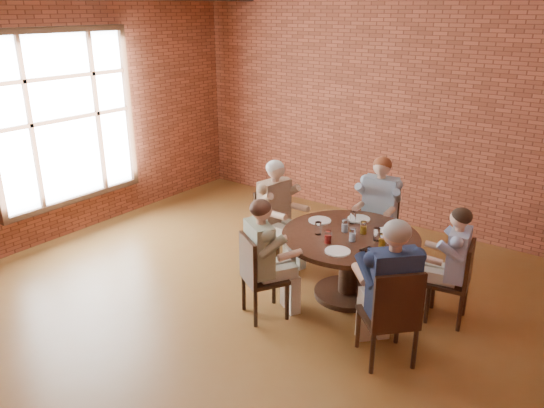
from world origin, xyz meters
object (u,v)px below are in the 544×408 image
Objects in this scene: diner_d at (265,259)px; diner_e at (390,291)px; chair_a at (457,279)px; smartphone at (367,249)px; diner_a at (451,266)px; diner_c at (278,214)px; chair_c at (273,223)px; chair_e at (392,314)px; chair_b at (379,220)px; diner_b at (378,210)px; chair_d at (258,274)px; dining_table at (349,253)px.

diner_d is 1.34m from diner_e.
chair_a is 6.40× the size of smartphone.
diner_c is (-2.17, 0.02, 0.04)m from diner_a.
chair_c is at bearing -100.83° from diner_a.
diner_c is 9.61× the size of smartphone.
diner_e is at bearing -146.11° from diner_d.
chair_c is 1.61m from smartphone.
smartphone is at bearing -93.04° from chair_e.
chair_b is 1.01× the size of chair_c.
diner_e reaches higher than diner_a.
chair_c is at bearing -100.50° from chair_a.
diner_b is at bearing -134.63° from diner_a.
diner_a is at bearing -80.27° from diner_c.
diner_c is at bearing -90.00° from chair_c.
dining_table is at bearing -90.00° from chair_d.
chair_a is 0.97× the size of chair_d.
chair_b is 0.71× the size of diner_c.
diner_a is at bearing -43.94° from diner_b.
dining_table is 1.58× the size of chair_b.
diner_e is (1.01, -1.90, 0.18)m from chair_b.
dining_table is 1.11× the size of diner_b.
diner_e is at bearing -90.00° from chair_e.
dining_table is 1.15× the size of diner_d.
diner_c is at bearing -73.96° from chair_e.
dining_table is 1.05m from diner_b.
diner_d is (0.04, 0.07, 0.15)m from chair_d.
diner_c is 1.03× the size of diner_d.
diner_d reaches higher than chair_d.
diner_e reaches higher than chair_b.
chair_d is 0.71× the size of diner_d.
chair_a is 0.94× the size of chair_b.
diner_c is 1.38× the size of chair_e.
diner_d is (-1.63, -1.06, 0.16)m from chair_a.
smartphone is (-0.51, 0.55, 0.06)m from diner_e.
diner_d reaches higher than diner_a.
dining_table is 0.45m from smartphone.
chair_d is (-1.60, -1.12, -0.12)m from diner_a.
chair_d is (-1.67, -1.13, 0.01)m from chair_a.
diner_b reaches higher than diner_c.
diner_c is at bearing -148.67° from diner_b.
chair_a is at bearing -79.93° from diner_c.
chair_b is 1.32m from diner_c.
smartphone reaches higher than dining_table.
dining_table is at bearing -90.00° from diner_d.
diner_e is at bearing -70.54° from diner_b.
diner_d reaches higher than chair_c.
chair_c is 1.30m from diner_d.
diner_c is 1.29m from chair_d.
diner_b reaches higher than diner_d.
chair_b is 2.08m from chair_d.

